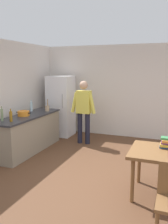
# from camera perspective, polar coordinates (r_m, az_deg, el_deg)

# --- Properties ---
(ground_plane) EXTENTS (14.00, 14.00, 0.00)m
(ground_plane) POSITION_cam_1_polar(r_m,az_deg,el_deg) (4.76, 2.71, -14.88)
(ground_plane) COLOR brown
(wall_back) EXTENTS (6.40, 0.12, 2.70)m
(wall_back) POSITION_cam_1_polar(r_m,az_deg,el_deg) (7.26, 10.27, 4.77)
(wall_back) COLOR silver
(wall_back) RESTS_ON ground_plane
(kitchen_counter) EXTENTS (0.64, 2.20, 0.90)m
(kitchen_counter) POSITION_cam_1_polar(r_m,az_deg,el_deg) (6.13, -12.91, -4.85)
(kitchen_counter) COLOR gray
(kitchen_counter) RESTS_ON ground_plane
(refrigerator) EXTENTS (0.70, 0.67, 1.80)m
(refrigerator) POSITION_cam_1_polar(r_m,az_deg,el_deg) (7.35, -5.47, 1.42)
(refrigerator) COLOR white
(refrigerator) RESTS_ON ground_plane
(person) EXTENTS (0.70, 0.22, 1.70)m
(person) POSITION_cam_1_polar(r_m,az_deg,el_deg) (6.46, -0.09, 0.95)
(person) COLOR #1E1E2D
(person) RESTS_ON ground_plane
(cooking_pot) EXTENTS (0.40, 0.28, 0.12)m
(cooking_pot) POSITION_cam_1_polar(r_m,az_deg,el_deg) (5.96, -14.06, -0.33)
(cooking_pot) COLOR orange
(cooking_pot) RESTS_ON kitchen_counter
(utensil_jar) EXTENTS (0.11, 0.11, 0.32)m
(utensil_jar) POSITION_cam_1_polar(r_m,az_deg,el_deg) (6.51, -8.67, 0.91)
(utensil_jar) COLOR tan
(utensil_jar) RESTS_ON kitchen_counter
(bottle_vinegar_tall) EXTENTS (0.06, 0.06, 0.32)m
(bottle_vinegar_tall) POSITION_cam_1_polar(r_m,az_deg,el_deg) (5.50, -18.77, -0.63)
(bottle_vinegar_tall) COLOR gray
(bottle_vinegar_tall) RESTS_ON kitchen_counter
(bottle_water_clear) EXTENTS (0.07, 0.07, 0.30)m
(bottle_water_clear) POSITION_cam_1_polar(r_m,az_deg,el_deg) (6.54, -12.31, 1.26)
(bottle_water_clear) COLOR silver
(bottle_water_clear) RESTS_ON kitchen_counter
(bottle_oil_amber) EXTENTS (0.06, 0.06, 0.28)m
(bottle_oil_amber) POSITION_cam_1_polar(r_m,az_deg,el_deg) (5.39, -16.85, -0.96)
(bottle_oil_amber) COLOR #996619
(bottle_oil_amber) RESTS_ON kitchen_counter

